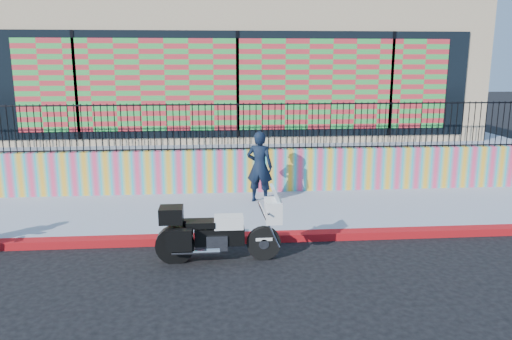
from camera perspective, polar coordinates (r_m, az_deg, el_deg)
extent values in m
plane|color=black|center=(9.96, -0.84, -8.12)|extent=(90.00, 90.00, 0.00)
cube|color=#A00B1B|center=(9.93, -0.84, -7.71)|extent=(16.00, 0.30, 0.15)
cube|color=#979DB5|center=(11.49, -1.41, -4.88)|extent=(16.00, 3.00, 0.15)
cube|color=#F3406E|center=(12.88, -1.85, -0.10)|extent=(16.00, 0.20, 1.10)
cube|color=#979DB5|center=(17.90, -2.70, 3.21)|extent=(16.00, 10.00, 1.25)
cube|color=tan|center=(17.47, -2.76, 11.63)|extent=(14.00, 8.00, 4.00)
cube|color=black|center=(13.46, -2.11, 9.69)|extent=(12.60, 0.04, 2.80)
cube|color=red|center=(13.43, -2.11, 9.68)|extent=(11.48, 0.02, 2.40)
cylinder|color=black|center=(9.00, 0.88, -8.35)|extent=(0.61, 0.13, 0.61)
cylinder|color=black|center=(8.99, -9.24, -8.54)|extent=(0.61, 0.13, 0.61)
cube|color=black|center=(8.91, -4.19, -7.53)|extent=(0.88, 0.26, 0.31)
cube|color=silver|center=(8.94, -4.48, -8.09)|extent=(0.37, 0.31, 0.28)
cube|color=white|center=(8.82, -3.13, -5.93)|extent=(0.51, 0.30, 0.22)
cube|color=black|center=(8.83, -6.32, -6.10)|extent=(0.51, 0.31, 0.11)
cube|color=white|center=(8.82, 1.97, -4.66)|extent=(0.28, 0.48, 0.39)
cube|color=silver|center=(8.74, 2.23, -2.81)|extent=(0.17, 0.42, 0.31)
cube|color=black|center=(8.81, -9.67, -5.06)|extent=(0.41, 0.39, 0.28)
cube|color=black|center=(8.65, -8.81, -7.93)|extent=(0.44, 0.17, 0.37)
cube|color=black|center=(9.17, -8.57, -6.73)|extent=(0.44, 0.17, 0.37)
cube|color=white|center=(8.97, 0.89, -7.79)|extent=(0.30, 0.15, 0.06)
imported|color=black|center=(11.91, 0.41, 0.38)|extent=(0.73, 0.59, 1.71)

